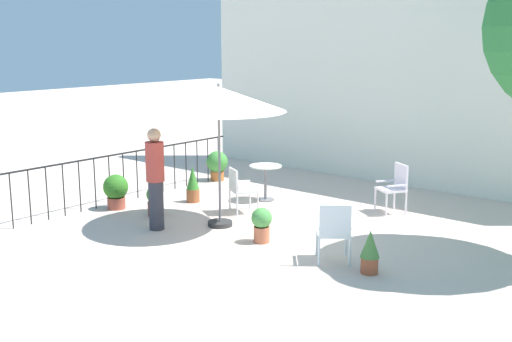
{
  "coord_description": "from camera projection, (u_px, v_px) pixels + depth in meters",
  "views": [
    {
      "loc": [
        6.78,
        -8.16,
        3.29
      ],
      "look_at": [
        0.0,
        -0.02,
        1.07
      ],
      "focal_mm": 44.65,
      "sensor_mm": 36.0,
      "label": 1
    }
  ],
  "objects": [
    {
      "name": "potted_plant_0",
      "position": [
        193.0,
        185.0,
        12.94
      ],
      "size": [
        0.27,
        0.27,
        0.74
      ],
      "color": "#9B5631",
      "rests_on": "ground"
    },
    {
      "name": "cafe_table_0",
      "position": [
        265.0,
        176.0,
        13.04
      ],
      "size": [
        0.66,
        0.66,
        0.73
      ],
      "color": "white",
      "rests_on": "ground"
    },
    {
      "name": "terrace_railing",
      "position": [
        130.0,
        168.0,
        13.05
      ],
      "size": [
        0.03,
        5.63,
        1.01
      ],
      "color": "black",
      "rests_on": "ground"
    },
    {
      "name": "patio_umbrella_0",
      "position": [
        219.0,
        100.0,
        10.91
      ],
      "size": [
        2.34,
        2.34,
        2.53
      ],
      "color": "#2D2D2D",
      "rests_on": "ground"
    },
    {
      "name": "potted_plant_4",
      "position": [
        262.0,
        223.0,
        10.39
      ],
      "size": [
        0.34,
        0.34,
        0.58
      ],
      "color": "#C16746",
      "rests_on": "ground"
    },
    {
      "name": "potted_plant_2",
      "position": [
        217.0,
        164.0,
        14.9
      ],
      "size": [
        0.51,
        0.51,
        0.7
      ],
      "color": "#B4642F",
      "rests_on": "ground"
    },
    {
      "name": "patio_chair_0",
      "position": [
        240.0,
        187.0,
        12.1
      ],
      "size": [
        0.64,
        0.63,
        0.87
      ],
      "color": "silver",
      "rests_on": "ground"
    },
    {
      "name": "ground_plane",
      "position": [
        257.0,
        231.0,
        11.06
      ],
      "size": [
        60.0,
        60.0,
        0.0
      ],
      "primitive_type": "plane",
      "color": "beige"
    },
    {
      "name": "potted_plant_5",
      "position": [
        155.0,
        200.0,
        11.94
      ],
      "size": [
        0.32,
        0.32,
        0.57
      ],
      "color": "brown",
      "rests_on": "ground"
    },
    {
      "name": "villa_facade",
      "position": [
        397.0,
        77.0,
        14.27
      ],
      "size": [
        10.46,
        0.3,
        4.85
      ],
      "primitive_type": "cube",
      "color": "white",
      "rests_on": "ground"
    },
    {
      "name": "standing_person",
      "position": [
        155.0,
        177.0,
        10.97
      ],
      "size": [
        0.41,
        0.41,
        1.79
      ],
      "color": "#33333D",
      "rests_on": "ground"
    },
    {
      "name": "potted_plant_1",
      "position": [
        370.0,
        251.0,
        9.01
      ],
      "size": [
        0.28,
        0.28,
        0.64
      ],
      "color": "#A15032",
      "rests_on": "ground"
    },
    {
      "name": "potted_plant_3",
      "position": [
        116.0,
        190.0,
        12.42
      ],
      "size": [
        0.49,
        0.49,
        0.68
      ],
      "color": "#A54D3A",
      "rests_on": "ground"
    },
    {
      "name": "patio_chair_1",
      "position": [
        395.0,
        185.0,
        12.12
      ],
      "size": [
        0.64,
        0.63,
        0.94
      ],
      "color": "white",
      "rests_on": "ground"
    },
    {
      "name": "patio_chair_2",
      "position": [
        334.0,
        229.0,
        9.39
      ],
      "size": [
        0.69,
        0.69,
        0.93
      ],
      "color": "white",
      "rests_on": "ground"
    }
  ]
}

